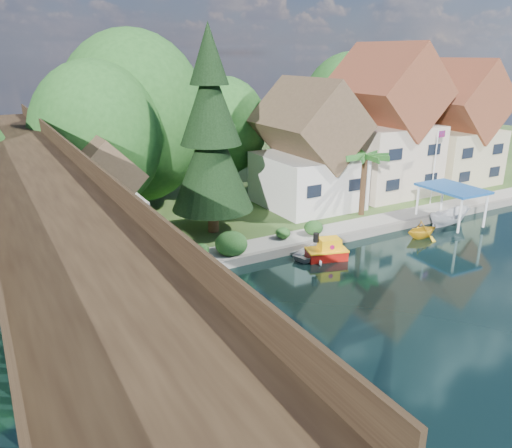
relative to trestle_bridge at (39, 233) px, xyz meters
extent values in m
plane|color=black|center=(16.00, -5.17, -5.35)|extent=(140.00, 140.00, 0.00)
cube|color=#2C491D|center=(16.00, 28.83, -5.10)|extent=(140.00, 52.00, 0.50)
cube|color=slate|center=(20.00, 2.83, -5.04)|extent=(60.00, 0.40, 0.62)
cube|color=gray|center=(22.00, 4.13, -4.82)|extent=(50.00, 2.60, 0.06)
cube|color=black|center=(0.00, -11.57, -1.35)|extent=(4.00, 0.36, 8.00)
cube|color=black|center=(0.00, -8.37, -1.35)|extent=(4.00, 0.36, 8.00)
cube|color=black|center=(0.00, -5.17, -1.35)|extent=(4.00, 0.36, 8.00)
cube|color=black|center=(0.00, -1.97, -1.35)|extent=(4.00, 0.36, 8.00)
cube|color=black|center=(0.00, 1.23, -1.35)|extent=(4.00, 0.36, 8.00)
cube|color=black|center=(0.00, 4.43, -1.35)|extent=(4.00, 0.36, 8.00)
cube|color=black|center=(0.00, 7.63, -1.35)|extent=(4.00, 0.36, 8.00)
cube|color=black|center=(0.00, 10.83, -1.35)|extent=(4.00, 0.36, 8.00)
cube|color=black|center=(0.00, 14.03, -1.35)|extent=(4.00, 0.36, 8.00)
cube|color=black|center=(0.00, 17.23, -1.35)|extent=(4.00, 0.36, 8.00)
cube|color=black|center=(0.00, 20.43, -1.35)|extent=(4.00, 0.36, 8.00)
cube|color=black|center=(1.75, 0.83, 2.70)|extent=(0.35, 44.00, 0.35)
cube|color=black|center=(0.00, 0.83, 3.00)|extent=(4.00, 44.00, 0.30)
cube|color=black|center=(2.00, 0.83, 3.55)|extent=(0.12, 44.00, 0.80)
cube|color=silver|center=(23.00, 10.83, -2.60)|extent=(7.50, 8.00, 4.50)
cube|color=#4E3C2A|center=(23.00, 10.83, 2.35)|extent=(7.64, 8.64, 7.64)
cube|color=black|center=(20.90, 6.79, -2.37)|extent=(1.35, 0.08, 1.00)
cube|color=black|center=(25.10, 6.79, -2.37)|extent=(1.35, 0.08, 1.00)
cube|color=beige|center=(32.00, 11.33, -1.60)|extent=(8.50, 8.50, 6.50)
cube|color=brown|center=(32.00, 11.33, 4.71)|extent=(8.65, 9.18, 8.65)
cube|color=black|center=(29.62, 7.04, -1.27)|extent=(1.53, 0.08, 1.00)
cube|color=black|center=(34.38, 7.04, -1.27)|extent=(1.53, 0.08, 1.00)
cube|color=tan|center=(41.00, 10.83, -2.10)|extent=(8.00, 8.00, 5.50)
cube|color=brown|center=(41.00, 10.83, 3.53)|extent=(8.15, 8.64, 8.15)
cube|color=black|center=(38.76, 6.79, -1.82)|extent=(1.44, 0.08, 1.00)
cube|color=black|center=(43.24, 6.79, -1.82)|extent=(1.44, 0.08, 1.00)
cube|color=silver|center=(5.00, 9.33, -3.10)|extent=(5.00, 5.00, 3.50)
cube|color=#4E3C2A|center=(5.00, 9.33, 0.45)|extent=(5.09, 5.40, 5.09)
cube|color=black|center=(3.60, 6.79, -2.92)|extent=(0.90, 0.08, 1.00)
cube|color=black|center=(6.40, 6.79, -2.92)|extent=(0.90, 0.08, 1.00)
cylinder|color=#382314|center=(6.00, 13.83, -2.60)|extent=(0.50, 0.50, 4.50)
ellipsoid|color=#1E4D1B|center=(6.00, 13.83, 2.15)|extent=(4.40, 4.40, 5.06)
cylinder|color=#382314|center=(10.00, 17.83, -2.37)|extent=(0.50, 0.50, 4.95)
ellipsoid|color=#1E4D1B|center=(10.00, 17.83, 2.85)|extent=(5.00, 5.00, 5.75)
cylinder|color=#382314|center=(19.00, 18.83, -2.82)|extent=(0.50, 0.50, 4.05)
ellipsoid|color=#1E4D1B|center=(19.00, 18.83, 1.45)|extent=(4.00, 4.00, 4.60)
cylinder|color=#382314|center=(34.00, 18.83, -2.60)|extent=(0.50, 0.50, 4.50)
ellipsoid|color=#1E4D1B|center=(34.00, 18.83, 2.15)|extent=(4.60, 4.60, 5.29)
cylinder|color=#382314|center=(42.00, 14.83, -3.05)|extent=(0.50, 0.50, 3.60)
ellipsoid|color=#1E4D1B|center=(42.00, 14.83, 0.75)|extent=(3.80, 3.80, 4.37)
ellipsoid|color=#1B3F16|center=(8.00, 4.03, -4.08)|extent=(1.98, 1.98, 1.53)
ellipsoid|color=#1B3F16|center=(10.00, 4.33, -4.25)|extent=(1.54, 1.54, 1.19)
ellipsoid|color=#1B3F16|center=(12.00, 3.83, -4.00)|extent=(2.20, 2.20, 1.70)
ellipsoid|color=#1B3F16|center=(5.00, 4.23, -4.17)|extent=(1.76, 1.76, 1.36)
ellipsoid|color=#1B3F16|center=(16.50, 4.43, -4.25)|extent=(1.54, 1.54, 1.19)
ellipsoid|color=#1B3F16|center=(19.00, 4.13, -4.17)|extent=(1.76, 1.76, 1.36)
cylinder|color=#382314|center=(12.82, 8.48, -3.47)|extent=(0.83, 0.83, 2.75)
cone|color=black|center=(12.82, 8.48, 0.66)|extent=(6.06, 6.06, 7.35)
cone|color=black|center=(12.82, 8.48, 4.79)|extent=(4.41, 4.41, 5.97)
cone|color=black|center=(12.82, 8.48, 8.01)|extent=(2.75, 2.75, 4.13)
cylinder|color=#382314|center=(25.39, 6.16, -2.48)|extent=(0.47, 0.47, 4.73)
ellipsoid|color=#1F511B|center=(25.39, 6.16, 0.10)|extent=(5.02, 5.02, 1.08)
cylinder|color=white|center=(32.95, 5.58, -1.55)|extent=(0.09, 0.09, 6.59)
cube|color=#B6150D|center=(33.46, 5.64, 1.37)|extent=(0.94, 0.14, 0.56)
cube|color=#AD120B|center=(17.75, 0.84, -5.04)|extent=(2.94, 2.11, 0.71)
cube|color=#FFB30D|center=(17.75, 0.84, -4.66)|extent=(3.05, 2.22, 0.09)
cube|color=#FFB30D|center=(17.92, 0.79, -4.29)|extent=(1.66, 1.42, 0.88)
cylinder|color=black|center=(16.99, 1.07, -3.72)|extent=(0.39, 0.39, 0.62)
cylinder|color=#A10C4D|center=(17.76, 0.27, -4.29)|extent=(0.32, 0.16, 0.32)
cylinder|color=#A10C4D|center=(18.08, 1.32, -4.29)|extent=(0.32, 0.16, 0.32)
cylinder|color=#A10C4D|center=(18.60, 0.59, -4.29)|extent=(0.16, 0.32, 0.32)
imported|color=silver|center=(17.61, 1.70, -4.94)|extent=(4.51, 3.70, 0.81)
imported|color=silver|center=(30.68, 1.57, -4.56)|extent=(4.12, 1.68, 1.57)
cube|color=#174D97|center=(30.68, 1.57, -2.20)|extent=(3.64, 5.15, 0.19)
cylinder|color=white|center=(32.02, -0.68, -3.62)|extent=(0.19, 0.19, 2.83)
cylinder|color=white|center=(32.18, 3.72, -3.62)|extent=(0.19, 0.19, 2.83)
cylinder|color=white|center=(29.19, -0.57, -3.62)|extent=(0.19, 0.19, 2.83)
cylinder|color=white|center=(29.35, 3.83, -3.62)|extent=(0.19, 0.19, 2.83)
imported|color=gold|center=(26.67, 0.66, -4.61)|extent=(2.90, 2.53, 1.47)
camera|label=1|loc=(-1.95, -24.24, 8.03)|focal=35.00mm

